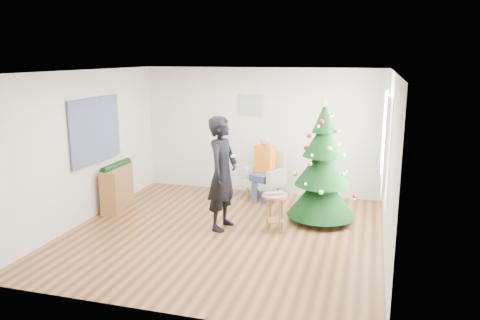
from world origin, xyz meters
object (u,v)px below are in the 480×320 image
(christmas_tree, at_px, (322,168))
(standing_man, at_px, (222,173))
(armchair, at_px, (265,181))
(console, at_px, (117,188))
(stool, at_px, (275,213))

(christmas_tree, relative_size, standing_man, 1.13)
(armchair, xyz_separation_m, standing_man, (-0.31, -1.83, 0.59))
(armchair, height_order, standing_man, standing_man)
(console, bearing_deg, armchair, 17.88)
(stool, distance_m, standing_man, 1.07)
(christmas_tree, bearing_deg, stool, -134.06)
(armchair, distance_m, console, 2.90)
(stool, relative_size, console, 0.63)
(stool, height_order, console, console)
(stool, bearing_deg, christmas_tree, 45.94)
(christmas_tree, height_order, console, christmas_tree)
(armchair, bearing_deg, standing_man, -75.08)
(standing_man, height_order, console, standing_man)
(stool, bearing_deg, standing_man, -174.64)
(stool, height_order, armchair, armchair)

